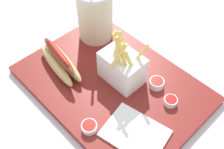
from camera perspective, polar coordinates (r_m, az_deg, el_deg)
The scene contains 9 objects.
ground_plane at distance 0.74m, azimuth -0.00°, elevation -3.01°, with size 2.40×2.40×0.02m, color silver.
food_tray at distance 0.72m, azimuth -0.00°, elevation -2.05°, with size 0.47×0.33×0.02m, color maroon.
soda_cup at distance 0.79m, azimuth -3.54°, elevation 12.45°, with size 0.10×0.10×0.25m.
fries_basket at distance 0.69m, azimuth 2.12°, elevation 1.55°, with size 0.11×0.08×0.15m.
hot_dog_1 at distance 0.74m, azimuth -10.73°, elevation 2.70°, with size 0.18×0.08×0.07m.
ketchup_cup_1 at distance 0.68m, azimuth 12.01°, elevation -5.35°, with size 0.03×0.03×0.02m.
ketchup_cup_2 at distance 0.63m, azimuth -4.72°, elevation -10.68°, with size 0.04×0.04×0.02m.
ketchup_cup_3 at distance 0.71m, azimuth 9.21°, elevation -1.75°, with size 0.04×0.04×0.02m.
napkin_stack at distance 0.63m, azimuth 4.78°, elevation -11.99°, with size 0.14×0.10×0.01m, color white.
Camera 1 is at (-0.32, 0.31, 0.58)m, focal length 44.24 mm.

